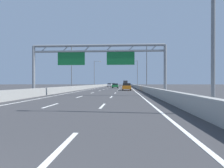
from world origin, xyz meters
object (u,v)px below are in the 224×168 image
at_px(green_car, 115,86).
at_px(streetlamp_left_mid, 73,64).
at_px(white_car, 109,85).
at_px(orange_car, 127,87).
at_px(box_truck, 125,83).
at_px(streetlamp_right_mid, 146,64).
at_px(silver_car, 113,84).
at_px(streetlamp_right_near, 208,6).
at_px(streetlamp_right_far, 137,72).
at_px(sign_gantry, 98,57).
at_px(streetlamp_left_far, 95,72).

bearing_deg(green_car, streetlamp_left_mid, -109.02).
height_order(white_car, orange_car, orange_car).
height_order(green_car, box_truck, box_truck).
distance_m(streetlamp_right_mid, green_car, 23.98).
bearing_deg(silver_car, streetlamp_right_near, -84.30).
xyz_separation_m(streetlamp_left_mid, silver_car, (3.94, 79.00, -4.66)).
xyz_separation_m(streetlamp_left_mid, streetlamp_right_mid, (14.93, 0.00, 0.00)).
xyz_separation_m(streetlamp_left_mid, streetlamp_right_far, (14.93, 31.20, 0.00)).
xyz_separation_m(streetlamp_right_near, streetlamp_left_mid, (-14.93, 31.20, 0.00)).
relative_size(streetlamp_right_near, silver_car, 2.19).
bearing_deg(orange_car, streetlamp_right_mid, -22.78).
bearing_deg(streetlamp_right_far, streetlamp_left_mid, -115.57).
bearing_deg(box_truck, sign_gantry, -92.20).
xyz_separation_m(streetlamp_right_near, orange_car, (-3.80, 32.80, -4.63)).
xyz_separation_m(streetlamp_left_far, box_truck, (10.99, 45.84, -3.78)).
relative_size(streetlamp_left_far, green_car, 2.08).
height_order(streetlamp_left_mid, orange_car, streetlamp_left_mid).
height_order(silver_car, green_car, silver_car).
xyz_separation_m(orange_car, box_truck, (-0.14, 75.45, 0.85)).
relative_size(silver_car, green_car, 0.95).
xyz_separation_m(sign_gantry, silver_car, (-3.46, 95.56, -4.09)).
relative_size(white_car, box_truck, 0.52).
relative_size(sign_gantry, box_truck, 2.09).
xyz_separation_m(streetlamp_left_mid, box_truck, (10.99, 77.04, -3.78)).
height_order(streetlamp_left_mid, silver_car, streetlamp_left_mid).
height_order(sign_gantry, orange_car, sign_gantry).
bearing_deg(streetlamp_right_far, streetlamp_right_near, -90.00).
xyz_separation_m(orange_car, green_car, (-3.42, 20.79, -0.04)).
xyz_separation_m(streetlamp_right_mid, streetlamp_left_far, (-14.93, 31.20, 0.00)).
bearing_deg(streetlamp_right_far, box_truck, 94.91).
bearing_deg(streetlamp_right_near, white_car, 97.84).
height_order(streetlamp_left_mid, streetlamp_left_far, same).
relative_size(streetlamp_right_near, streetlamp_left_mid, 1.00).
bearing_deg(orange_car, white_car, 98.69).
relative_size(streetlamp_right_near, white_car, 2.29).
height_order(streetlamp_right_near, box_truck, streetlamp_right_near).
relative_size(streetlamp_right_mid, orange_car, 2.30).
xyz_separation_m(sign_gantry, white_car, (-3.56, 65.87, -4.08)).
bearing_deg(sign_gantry, white_car, 93.09).
relative_size(streetlamp_right_near, streetlamp_right_far, 1.00).
relative_size(streetlamp_left_far, white_car, 2.29).
bearing_deg(streetlamp_right_far, orange_car, -97.31).
relative_size(streetlamp_right_mid, silver_car, 2.19).
bearing_deg(sign_gantry, box_truck, 87.80).
bearing_deg(streetlamp_left_far, streetlamp_right_far, 0.00).
distance_m(streetlamp_left_far, orange_car, 31.97).
relative_size(streetlamp_left_far, silver_car, 2.19).
bearing_deg(streetlamp_left_mid, green_car, 70.98).
distance_m(silver_car, orange_car, 77.74).
bearing_deg(streetlamp_left_mid, orange_car, 8.16).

